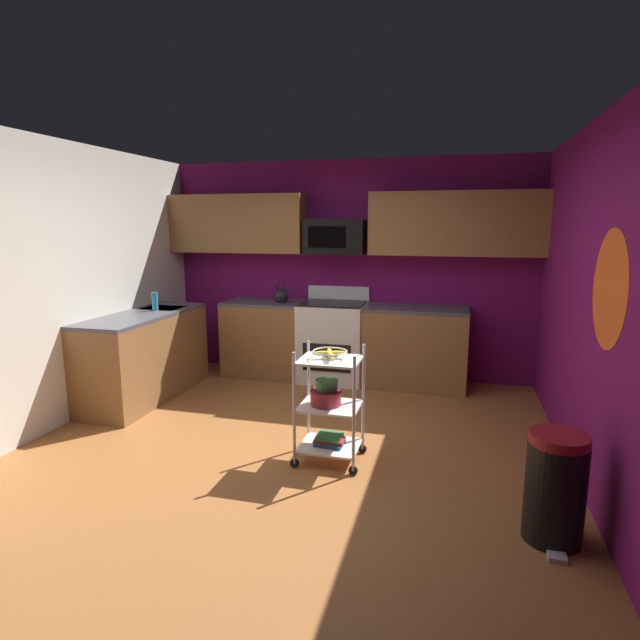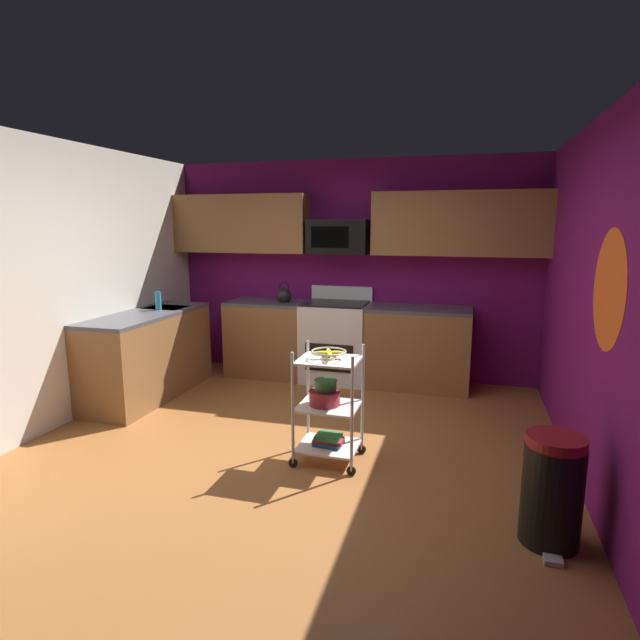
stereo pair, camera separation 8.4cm
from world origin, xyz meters
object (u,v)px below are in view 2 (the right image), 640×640
microwave (339,237)px  fruit_bowl (329,353)px  oven_range (336,341)px  rolling_cart (329,406)px  kettle (284,296)px  mixing_bowl_large (325,397)px  book_stack (329,440)px  mixing_bowl_small (326,384)px  trash_can (552,490)px  dish_soap_bottle (158,301)px

microwave → fruit_bowl: bearing=-77.9°
oven_range → rolling_cart: 2.17m
kettle → mixing_bowl_large: bearing=-62.7°
microwave → book_stack: microwave is taller
mixing_bowl_large → book_stack: bearing=0.0°
rolling_cart → kettle: bearing=118.0°
mixing_bowl_small → book_stack: bearing=-35.3°
fruit_bowl → mixing_bowl_small: size_ratio=1.49×
oven_range → rolling_cart: size_ratio=1.20×
rolling_cart → mixing_bowl_large: bearing=180.0°
mixing_bowl_large → book_stack: mixing_bowl_large is taller
rolling_cart → trash_can: size_ratio=1.39×
fruit_bowl → trash_can: bearing=-23.8°
dish_soap_bottle → kettle: bearing=39.9°
mixing_bowl_large → dish_soap_bottle: bearing=152.0°
microwave → book_stack: bearing=-77.9°
rolling_cart → oven_range: bearing=102.7°
microwave → mixing_bowl_large: microwave is taller
book_stack → dish_soap_bottle: size_ratio=1.15×
fruit_bowl → book_stack: 0.70m
rolling_cart → book_stack: bearing=0.0°
book_stack → dish_soap_bottle: bearing=152.3°
fruit_bowl → trash_can: fruit_bowl is taller
kettle → dish_soap_bottle: bearing=-140.1°
kettle → trash_can: kettle is taller
mixing_bowl_small → mixing_bowl_large: bearing=-96.4°
fruit_bowl → trash_can: size_ratio=0.41×
oven_range → trash_can: oven_range is taller
oven_range → microwave: bearing=90.3°
microwave → mixing_bowl_small: (0.45, -2.20, -1.08)m
oven_range → dish_soap_bottle: size_ratio=5.50×
microwave → fruit_bowl: 2.42m
oven_range → mixing_bowl_small: (0.45, -2.10, 0.14)m
fruit_bowl → microwave: bearing=102.1°
rolling_cart → mixing_bowl_small: (-0.03, 0.02, 0.17)m
rolling_cart → book_stack: size_ratio=3.96×
rolling_cart → trash_can: 1.67m
fruit_bowl → book_stack: (0.00, -0.00, -0.70)m
trash_can → dish_soap_bottle: bearing=153.9°
book_stack → rolling_cart: bearing=180.0°
mixing_bowl_large → kettle: 2.43m
oven_range → book_stack: oven_range is taller
mixing_bowl_large → trash_can: size_ratio=0.38×
mixing_bowl_small → kettle: (-1.09, 2.09, 0.38)m
rolling_cart → book_stack: (0.00, 0.00, -0.28)m
book_stack → kettle: kettle is taller
mixing_bowl_large → mixing_bowl_small: (0.00, 0.02, 0.10)m
oven_range → dish_soap_bottle: dish_soap_bottle is taller
book_stack → kettle: size_ratio=0.87×
microwave → fruit_bowl: microwave is taller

